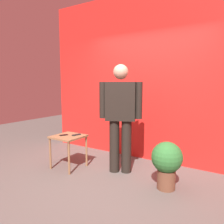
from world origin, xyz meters
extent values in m
plane|color=#59544F|center=(0.00, 0.00, 0.00)|extent=(12.00, 12.00, 0.00)
cube|color=red|center=(0.00, 1.47, 1.62)|extent=(4.62, 0.12, 3.24)
cylinder|color=black|center=(-0.19, 0.54, 0.45)|extent=(0.22, 0.22, 0.89)
cylinder|color=black|center=(0.00, 0.63, 0.45)|extent=(0.22, 0.22, 0.89)
cube|color=black|center=(-0.09, 0.59, 1.21)|extent=(0.54, 0.42, 0.63)
cube|color=silver|center=(-0.15, 0.70, 1.24)|extent=(0.13, 0.07, 0.53)
cube|color=#B2333D|center=(-0.15, 0.71, 1.22)|extent=(0.05, 0.03, 0.48)
cylinder|color=black|center=(-0.36, 0.46, 1.23)|extent=(0.16, 0.16, 0.60)
cylinder|color=black|center=(0.18, 0.71, 1.23)|extent=(0.16, 0.16, 0.60)
sphere|color=tan|center=(-0.09, 0.59, 1.69)|extent=(0.25, 0.25, 0.25)
cube|color=olive|center=(-0.96, 0.24, 0.57)|extent=(0.51, 0.51, 0.03)
cylinder|color=olive|center=(-1.19, 0.02, 0.28)|extent=(0.04, 0.04, 0.55)
cylinder|color=olive|center=(-0.74, 0.02, 0.28)|extent=(0.04, 0.04, 0.55)
cylinder|color=olive|center=(-1.19, 0.47, 0.28)|extent=(0.04, 0.04, 0.55)
cylinder|color=olive|center=(-0.74, 0.47, 0.28)|extent=(0.04, 0.04, 0.55)
cube|color=black|center=(-1.05, 0.22, 0.59)|extent=(0.12, 0.16, 0.01)
cube|color=black|center=(-0.86, 0.34, 0.59)|extent=(0.09, 0.18, 0.02)
cylinder|color=brown|center=(0.78, 0.41, 0.14)|extent=(0.26, 0.26, 0.28)
sphere|color=#2D7233|center=(0.78, 0.41, 0.47)|extent=(0.44, 0.44, 0.44)
camera|label=1|loc=(1.78, -2.55, 1.51)|focal=35.64mm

